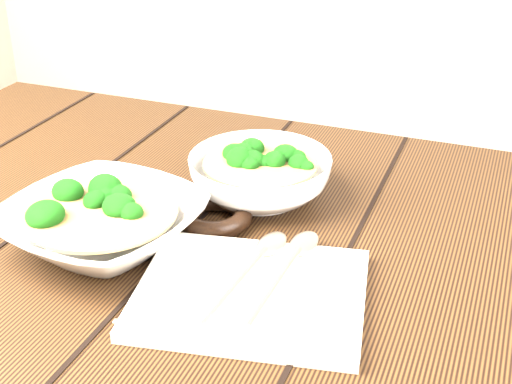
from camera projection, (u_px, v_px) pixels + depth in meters
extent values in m
cube|color=#3B2510|center=(206.00, 246.00, 0.91)|extent=(1.20, 0.80, 0.04)
cube|color=#3B2510|center=(51.00, 268.00, 1.54)|extent=(0.07, 0.07, 0.71)
imported|color=silver|center=(103.00, 225.00, 0.86)|extent=(0.27, 0.27, 0.06)
cylinder|color=olive|center=(102.00, 212.00, 0.85)|extent=(0.18, 0.18, 0.00)
ellipsoid|color=#1E7219|center=(120.00, 208.00, 0.85)|extent=(0.04, 0.03, 0.03)
ellipsoid|color=#1E7219|center=(123.00, 195.00, 0.88)|extent=(0.04, 0.03, 0.03)
ellipsoid|color=#1E7219|center=(90.00, 189.00, 0.89)|extent=(0.04, 0.03, 0.03)
ellipsoid|color=#1E7219|center=(79.00, 207.00, 0.85)|extent=(0.04, 0.03, 0.03)
ellipsoid|color=#1E7219|center=(75.00, 222.00, 0.82)|extent=(0.04, 0.03, 0.03)
ellipsoid|color=#1E7219|center=(115.00, 230.00, 0.80)|extent=(0.04, 0.03, 0.03)
imported|color=silver|center=(260.00, 177.00, 0.97)|extent=(0.25, 0.25, 0.06)
cylinder|color=olive|center=(260.00, 164.00, 0.96)|extent=(0.16, 0.16, 0.00)
ellipsoid|color=#1E7219|center=(275.00, 160.00, 0.96)|extent=(0.03, 0.03, 0.03)
ellipsoid|color=#1E7219|center=(278.00, 153.00, 0.98)|extent=(0.03, 0.03, 0.03)
ellipsoid|color=#1E7219|center=(262.00, 146.00, 1.00)|extent=(0.03, 0.03, 0.03)
ellipsoid|color=#1E7219|center=(249.00, 154.00, 0.98)|extent=(0.03, 0.03, 0.03)
ellipsoid|color=#1E7219|center=(233.00, 159.00, 0.96)|extent=(0.03, 0.03, 0.03)
ellipsoid|color=#1E7219|center=(232.00, 170.00, 0.93)|extent=(0.03, 0.03, 0.03)
ellipsoid|color=#1E7219|center=(259.00, 168.00, 0.94)|extent=(0.03, 0.03, 0.03)
ellipsoid|color=#1E7219|center=(280.00, 170.00, 0.93)|extent=(0.03, 0.03, 0.03)
torus|color=black|center=(214.00, 216.00, 0.91)|extent=(0.12, 0.12, 0.02)
cube|color=beige|center=(251.00, 293.00, 0.77)|extent=(0.28, 0.24, 0.01)
cylinder|color=#B9B1A3|center=(236.00, 285.00, 0.77)|extent=(0.02, 0.16, 0.01)
ellipsoid|color=#B9B1A3|center=(271.00, 243.00, 0.85)|extent=(0.04, 0.06, 0.01)
cylinder|color=#B9B1A3|center=(276.00, 285.00, 0.77)|extent=(0.01, 0.16, 0.01)
ellipsoid|color=#B9B1A3|center=(304.00, 243.00, 0.85)|extent=(0.03, 0.06, 0.01)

